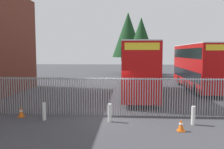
# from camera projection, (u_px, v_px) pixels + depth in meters

# --- Properties ---
(ground_plane) EXTENTS (100.00, 100.00, 0.00)m
(ground_plane) POSITION_uv_depth(u_px,v_px,m) (115.00, 92.00, 21.60)
(ground_plane) COLOR #3D3D42
(palisade_fence) EXTENTS (14.80, 0.14, 2.35)m
(palisade_fence) POSITION_uv_depth(u_px,v_px,m) (98.00, 95.00, 13.57)
(palisade_fence) COLOR gray
(palisade_fence) RESTS_ON ground
(double_decker_bus_near_gate) EXTENTS (2.54, 10.81, 4.42)m
(double_decker_bus_near_gate) POSITION_uv_depth(u_px,v_px,m) (138.00, 67.00, 19.84)
(double_decker_bus_near_gate) COLOR #B70C0C
(double_decker_bus_near_gate) RESTS_ON ground
(double_decker_bus_behind_fence_left) EXTENTS (2.54, 10.81, 4.42)m
(double_decker_bus_behind_fence_left) POSITION_uv_depth(u_px,v_px,m) (198.00, 65.00, 23.02)
(double_decker_bus_behind_fence_left) COLOR #B70C0C
(double_decker_bus_behind_fence_left) RESTS_ON ground
(bollard_near_left) EXTENTS (0.20, 0.20, 0.95)m
(bollard_near_left) POSITION_uv_depth(u_px,v_px,m) (44.00, 111.00, 12.65)
(bollard_near_left) COLOR silver
(bollard_near_left) RESTS_ON ground
(bollard_center_front) EXTENTS (0.20, 0.20, 0.95)m
(bollard_center_front) POSITION_uv_depth(u_px,v_px,m) (110.00, 113.00, 12.34)
(bollard_center_front) COLOR silver
(bollard_center_front) RESTS_ON ground
(bollard_near_right) EXTENTS (0.20, 0.20, 0.95)m
(bollard_near_right) POSITION_uv_depth(u_px,v_px,m) (193.00, 115.00, 11.83)
(bollard_near_right) COLOR silver
(bollard_near_right) RESTS_ON ground
(traffic_cone_by_gate) EXTENTS (0.34, 0.34, 0.59)m
(traffic_cone_by_gate) POSITION_uv_depth(u_px,v_px,m) (21.00, 112.00, 13.29)
(traffic_cone_by_gate) COLOR orange
(traffic_cone_by_gate) RESTS_ON ground
(traffic_cone_mid_forecourt) EXTENTS (0.34, 0.34, 0.59)m
(traffic_cone_mid_forecourt) POSITION_uv_depth(u_px,v_px,m) (181.00, 125.00, 10.87)
(traffic_cone_mid_forecourt) COLOR orange
(traffic_cone_mid_forecourt) RESTS_ON ground
(tree_tall_back) EXTENTS (3.73, 3.73, 8.19)m
(tree_tall_back) POSITION_uv_depth(u_px,v_px,m) (142.00, 40.00, 35.90)
(tree_tall_back) COLOR #4C3823
(tree_tall_back) RESTS_ON ground
(tree_short_side) EXTENTS (5.30, 5.30, 10.40)m
(tree_short_side) POSITION_uv_depth(u_px,v_px,m) (128.00, 35.00, 40.00)
(tree_short_side) COLOR #4C3823
(tree_short_side) RESTS_ON ground
(tree_mid_row) EXTENTS (4.28, 4.28, 8.88)m
(tree_mid_row) POSITION_uv_depth(u_px,v_px,m) (141.00, 38.00, 35.57)
(tree_mid_row) COLOR #4C3823
(tree_mid_row) RESTS_ON ground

